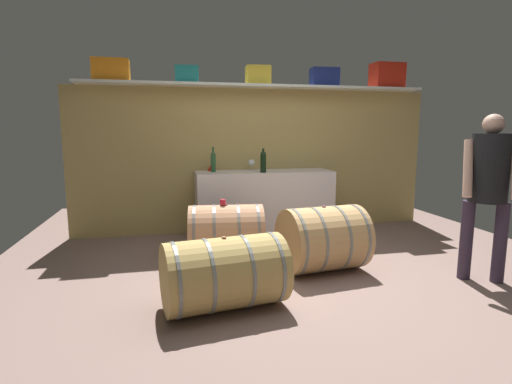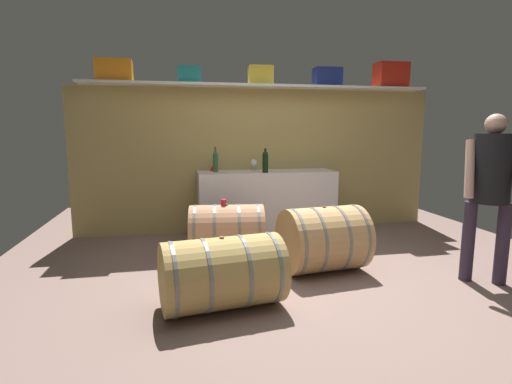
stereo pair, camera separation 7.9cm
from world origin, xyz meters
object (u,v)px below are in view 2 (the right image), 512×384
(toolcase_navy, at_px, (327,77))
(wine_barrel_flank, at_px, (323,239))
(toolcase_teal, at_px, (189,75))
(toolcase_yellow, at_px, (260,76))
(winemaker_pouring, at_px, (491,181))
(wine_barrel_far, at_px, (222,273))
(wine_bottle_dark, at_px, (265,161))
(wine_glass, at_px, (254,163))
(wine_bottle_green, at_px, (215,161))
(red_funnel, at_px, (214,167))
(tasting_cup, at_px, (223,202))
(toolcase_red, at_px, (391,75))
(work_cabinet, at_px, (266,203))
(wine_barrel_near, at_px, (227,232))
(toolcase_orange, at_px, (114,71))

(toolcase_navy, height_order, wine_barrel_flank, toolcase_navy)
(toolcase_teal, relative_size, toolcase_navy, 0.79)
(toolcase_yellow, distance_m, winemaker_pouring, 3.00)
(wine_barrel_far, bearing_deg, toolcase_teal, 84.59)
(wine_bottle_dark, distance_m, wine_glass, 0.34)
(wine_bottle_green, relative_size, red_funnel, 2.93)
(wine_bottle_green, xyz_separation_m, tasting_cup, (-0.01, -0.97, -0.36))
(toolcase_navy, relative_size, wine_barrel_far, 0.36)
(toolcase_red, relative_size, work_cabinet, 0.24)
(toolcase_teal, height_order, wine_barrel_near, toolcase_teal)
(work_cabinet, height_order, wine_glass, wine_glass)
(toolcase_red, distance_m, wine_barrel_near, 3.28)
(work_cabinet, relative_size, tasting_cup, 30.47)
(toolcase_navy, xyz_separation_m, toolcase_red, (0.94, 0.00, 0.05))
(wine_bottle_dark, bearing_deg, wine_bottle_green, 162.44)
(wine_barrel_far, bearing_deg, toolcase_red, 32.21)
(tasting_cup, bearing_deg, wine_barrel_near, -0.00)
(wine_barrel_flank, bearing_deg, wine_bottle_green, 114.31)
(wine_barrel_flank, bearing_deg, wine_bottle_dark, 95.90)
(work_cabinet, bearing_deg, tasting_cup, -125.66)
(toolcase_teal, bearing_deg, wine_glass, -0.52)
(toolcase_yellow, height_order, red_funnel, toolcase_yellow)
(wine_barrel_near, bearing_deg, wine_glass, 71.36)
(toolcase_yellow, distance_m, toolcase_red, 1.87)
(toolcase_yellow, bearing_deg, wine_barrel_near, -114.85)
(wine_glass, xyz_separation_m, wine_barrel_flank, (0.39, -1.63, -0.63))
(toolcase_teal, relative_size, tasting_cup, 4.87)
(wine_bottle_green, relative_size, wine_bottle_dark, 1.06)
(wine_bottle_dark, bearing_deg, wine_barrel_flank, -77.05)
(wine_barrel_near, relative_size, tasting_cup, 14.26)
(toolcase_yellow, relative_size, wine_barrel_near, 0.37)
(winemaker_pouring, bearing_deg, red_funnel, -12.22)
(winemaker_pouring, bearing_deg, work_cabinet, -19.88)
(work_cabinet, xyz_separation_m, wine_barrel_flank, (0.24, -1.48, -0.10))
(wine_barrel_flank, relative_size, tasting_cup, 14.45)
(toolcase_red, relative_size, wine_glass, 2.94)
(red_funnel, relative_size, wine_barrel_flank, 0.13)
(red_funnel, distance_m, tasting_cup, 1.17)
(wine_barrel_near, bearing_deg, wine_barrel_far, -92.72)
(toolcase_orange, relative_size, wine_bottle_green, 1.32)
(toolcase_teal, xyz_separation_m, work_cabinet, (0.97, -0.18, -1.65))
(toolcase_red, height_order, red_funnel, toolcase_red)
(toolcase_teal, height_order, toolcase_navy, toolcase_navy)
(toolcase_yellow, height_order, wine_bottle_green, toolcase_yellow)
(wine_bottle_dark, distance_m, wine_barrel_far, 2.21)
(toolcase_navy, relative_size, wine_barrel_flank, 0.43)
(toolcase_navy, height_order, toolcase_red, toolcase_red)
(work_cabinet, relative_size, winemaker_pouring, 1.18)
(toolcase_red, bearing_deg, wine_glass, -179.96)
(toolcase_orange, height_order, wine_glass, toolcase_orange)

